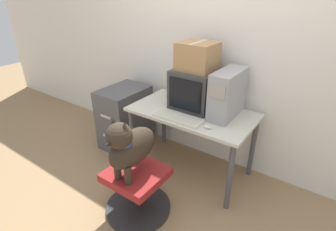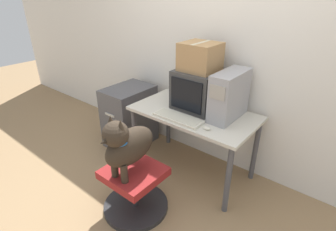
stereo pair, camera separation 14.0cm
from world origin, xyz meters
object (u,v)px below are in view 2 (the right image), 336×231
Objects in this scene: office_chair at (135,189)px; cardboard_box at (200,57)px; filing_cabinet at (130,116)px; crt_monitor at (198,89)px; keyboard at (178,118)px; dog at (126,144)px; pc_tower at (229,95)px.

cardboard_box is at bearing 86.99° from office_chair.
filing_cabinet is at bearing -172.31° from cardboard_box.
crt_monitor is 0.57× the size of filing_cabinet.
office_chair is 1.73× the size of cardboard_box.
keyboard is at bearing -88.06° from cardboard_box.
keyboard is 0.60m from cardboard_box.
crt_monitor is 1.11m from office_chair.
crt_monitor reaches higher than keyboard.
cardboard_box is (0.05, 0.87, 1.00)m from office_chair.
dog is at bearing -92.84° from cardboard_box.
keyboard is 0.73m from office_chair.
dog is 1.62× the size of cardboard_box.
dog is at bearing -92.85° from crt_monitor.
crt_monitor is at bearing 177.34° from pc_tower.
filing_cabinet is at bearing 166.01° from keyboard.
pc_tower is at bearing -3.31° from cardboard_box.
keyboard is at bearing 84.32° from dog.
cardboard_box reaches higher than pc_tower.
cardboard_box is at bearing 90.00° from crt_monitor.
filing_cabinet is at bearing 138.33° from office_chair.
cardboard_box is (0.89, 0.12, 0.84)m from filing_cabinet.
crt_monitor is at bearing 87.15° from dog.
pc_tower reaches higher than crt_monitor.
dog is at bearing -95.68° from keyboard.
filing_cabinet is (-0.85, 0.81, -0.33)m from dog.
dog is at bearing -43.60° from filing_cabinet.
keyboard is at bearing 83.76° from office_chair.
filing_cabinet is (-1.23, -0.10, -0.55)m from pc_tower.
keyboard is 0.88× the size of dog.
cardboard_box is (0.00, 0.00, 0.32)m from crt_monitor.
crt_monitor is at bearing -90.00° from cardboard_box.
keyboard is at bearing -88.03° from crt_monitor.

